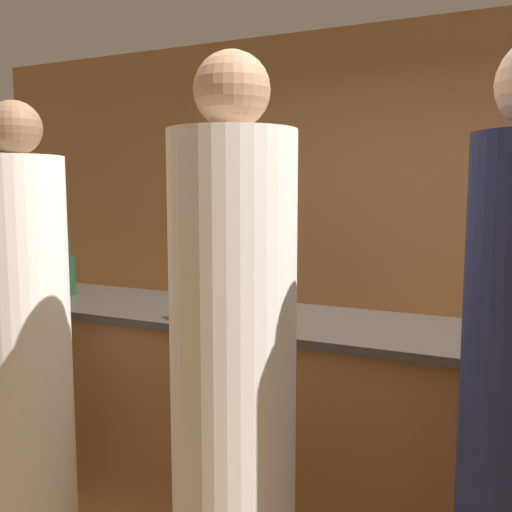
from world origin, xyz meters
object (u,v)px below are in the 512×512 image
object	(u,v)px
guest_2	(233,401)
wine_bottle_1	(68,274)
bartender	(245,296)
guest_1	(26,364)

from	to	relation	value
guest_2	wine_bottle_1	distance (m)	1.59
guest_2	wine_bottle_1	bearing A→B (deg)	151.19
bartender	guest_2	world-z (taller)	guest_2
bartender	guest_1	distance (m)	1.45
bartender	guest_1	world-z (taller)	bartender
wine_bottle_1	bartender	bearing A→B (deg)	46.95
guest_1	guest_2	xyz separation A→B (m)	(0.95, -0.06, 0.03)
guest_1	wine_bottle_1	world-z (taller)	guest_1
guest_1	wine_bottle_1	size ratio (longest dim) A/B	6.44
guest_1	guest_2	distance (m)	0.95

